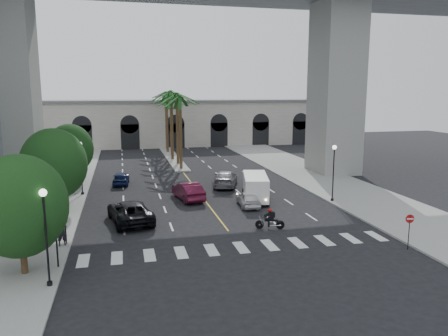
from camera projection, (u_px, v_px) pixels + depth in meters
ground at (235, 240)px, 30.32m from camera, size 140.00×140.00×0.00m
sidewalk_left at (42, 199)px, 41.31m from camera, size 8.00×100.00×0.15m
sidewalk_right at (332, 184)px, 48.05m from camera, size 8.00×100.00×0.15m
median at (172, 158)px, 66.72m from camera, size 2.00×24.00×0.20m
pier_building at (162, 123)px, 82.28m from camera, size 71.00×10.50×8.50m
bridge at (216, 16)px, 48.92m from camera, size 75.00×13.00×26.00m
palm_a at (180, 100)px, 55.56m from camera, size 3.20×3.20×10.30m
palm_b at (177, 97)px, 59.36m from camera, size 3.20×3.20×10.60m
palm_c at (171, 100)px, 63.21m from camera, size 3.20×3.20×10.10m
palm_d at (171, 94)px, 67.00m from camera, size 3.20×3.20×10.90m
palm_e at (166, 97)px, 70.85m from camera, size 3.20×3.20×10.40m
palm_f at (166, 95)px, 74.71m from camera, size 3.20×3.20×10.70m
street_tree_near at (19, 206)px, 23.81m from camera, size 5.20×5.20×6.89m
street_tree_mid at (54, 164)px, 36.24m from camera, size 5.44×5.44×7.21m
street_tree_far at (70, 149)px, 47.79m from camera, size 5.04×5.04×6.68m
lamp_post_left_near at (46, 229)px, 22.40m from camera, size 0.40×0.40×5.35m
lamp_post_left_far at (81, 164)px, 42.52m from camera, size 0.40×0.40×5.35m
lamp_post_right at (334, 168)px, 39.98m from camera, size 0.40×0.40×5.35m
traffic_signal_near at (56, 228)px, 24.94m from camera, size 0.25×0.18×3.65m
traffic_signal_far at (64, 209)px, 28.77m from camera, size 0.25×0.18×3.65m
motorcycle_rider at (271, 220)px, 32.64m from camera, size 2.14×0.78×1.58m
car_a at (248, 199)px, 39.02m from camera, size 1.93×4.18×1.39m
car_b at (188, 191)px, 41.35m from camera, size 2.67×5.38×1.69m
car_c at (130, 212)px, 34.25m from camera, size 3.88×6.60×1.72m
car_d at (225, 179)px, 47.19m from camera, size 4.08×6.29×1.69m
car_e at (121, 178)px, 47.99m from camera, size 1.94×4.24×1.41m
cargo_van at (255, 187)px, 40.92m from camera, size 3.39×6.03×2.43m
pedestrian_a at (62, 232)px, 28.68m from camera, size 0.80×0.67×1.88m
do_not_enter_sign at (410, 224)px, 28.19m from camera, size 0.58×0.12×2.38m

